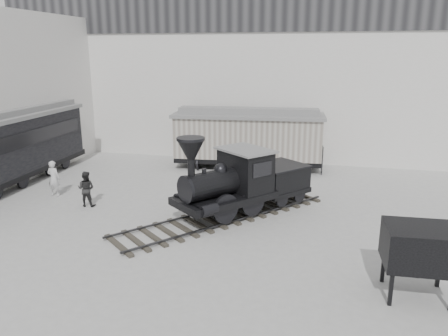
% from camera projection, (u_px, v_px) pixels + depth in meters
% --- Properties ---
extents(ground, '(90.00, 90.00, 0.00)m').
position_uv_depth(ground, '(180.00, 251.00, 15.52)').
color(ground, '#9E9E9B').
extents(north_wall, '(34.00, 2.51, 11.00)m').
position_uv_depth(north_wall, '(254.00, 73.00, 28.16)').
color(north_wall, silver).
rests_on(north_wall, ground).
extents(west_pavilion, '(7.00, 12.11, 9.00)m').
position_uv_depth(west_pavilion, '(8.00, 91.00, 26.98)').
color(west_pavilion, silver).
rests_on(west_pavilion, ground).
extents(locomotive, '(8.17, 9.20, 3.58)m').
position_uv_depth(locomotive, '(239.00, 185.00, 18.75)').
color(locomotive, '#39352C').
rests_on(locomotive, ground).
extents(boxcar, '(9.13, 3.55, 3.66)m').
position_uv_depth(boxcar, '(248.00, 137.00, 26.19)').
color(boxcar, black).
rests_on(boxcar, ground).
extents(visitor_a, '(0.67, 0.46, 1.78)m').
position_uv_depth(visitor_a, '(54.00, 178.00, 21.24)').
color(visitor_a, silver).
rests_on(visitor_a, ground).
extents(visitor_b, '(0.85, 0.69, 1.64)m').
position_uv_depth(visitor_b, '(86.00, 189.00, 19.87)').
color(visitor_b, '#252525').
rests_on(visitor_b, ground).
extents(coal_hopper, '(2.02, 1.68, 2.12)m').
position_uv_depth(coal_hopper, '(419.00, 252.00, 12.35)').
color(coal_hopper, black).
rests_on(coal_hopper, ground).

